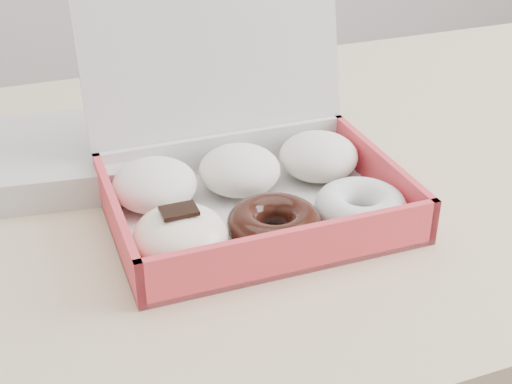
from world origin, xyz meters
name	(u,v)px	position (x,y,z in m)	size (l,w,h in m)	color
table	(381,197)	(0.00, 0.00, 0.67)	(1.20, 0.80, 0.75)	#CCB686
donut_box	(247,182)	(-0.23, -0.09, 0.79)	(0.32, 0.28, 0.23)	silver
newspapers	(54,158)	(-0.42, 0.08, 0.77)	(0.25, 0.20, 0.04)	silver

